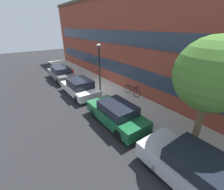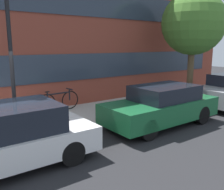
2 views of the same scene
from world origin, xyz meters
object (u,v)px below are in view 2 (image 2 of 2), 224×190
street_tree (193,24)px  lamp_post (10,48)px  parked_car_green (162,106)px  bicycle (59,101)px  parked_car_white (6,138)px

street_tree → lamp_post: size_ratio=1.26×
parked_car_green → bicycle: size_ratio=2.34×
parked_car_white → bicycle: size_ratio=2.28×
street_tree → parked_car_green: bearing=-155.8°
parked_car_green → lamp_post: (-4.31, 1.55, 1.92)m
parked_car_white → street_tree: street_tree is taller
bicycle → parked_car_green: bearing=-59.0°
street_tree → parked_car_white: bearing=-169.2°
parked_car_white → street_tree: 9.27m
parked_car_white → bicycle: bearing=-129.9°
bicycle → street_tree: bearing=-18.4°
lamp_post → parked_car_green: bearing=-19.8°
parked_car_white → parked_car_green: bearing=-180.0°
bicycle → lamp_post: bearing=-143.8°
parked_car_white → lamp_post: 2.55m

